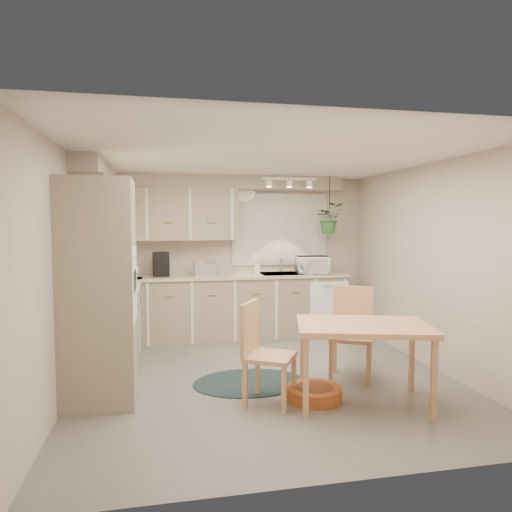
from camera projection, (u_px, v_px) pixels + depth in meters
name	position (u px, v px, depth m)	size (l,w,h in m)	color
floor	(265.00, 377.00, 5.02)	(4.20, 4.20, 0.00)	#635F57
ceiling	(265.00, 157.00, 4.85)	(4.20, 4.20, 0.00)	white
wall_back	(235.00, 256.00, 6.99)	(4.00, 0.04, 2.40)	#B3A594
wall_front	(338.00, 301.00, 2.88)	(4.00, 0.04, 2.40)	#B3A594
wall_left	(69.00, 273.00, 4.54)	(0.04, 4.20, 2.40)	#B3A594
wall_right	(432.00, 265.00, 5.33)	(0.04, 4.20, 2.40)	#B3A594
base_cab_left	(112.00, 326.00, 5.50)	(0.60, 1.85, 0.90)	gray
base_cab_back	(225.00, 308.00, 6.71)	(3.60, 0.60, 0.90)	gray
counter_left	(112.00, 288.00, 5.47)	(0.64, 1.89, 0.04)	beige
counter_back	(225.00, 276.00, 6.66)	(3.64, 0.64, 0.04)	beige
oven_stack	(99.00, 292.00, 4.24)	(0.65, 0.65, 2.10)	gray
wall_oven_face	(134.00, 291.00, 4.31)	(0.02, 0.56, 0.58)	white
upper_cab_left	(100.00, 212.00, 5.50)	(0.35, 2.00, 0.75)	gray
upper_cab_back	(169.00, 214.00, 6.57)	(2.00, 0.35, 0.75)	gray
soffit_left	(97.00, 173.00, 5.47)	(0.30, 2.00, 0.20)	#B3A594
soffit_back	(223.00, 182.00, 6.72)	(3.60, 0.30, 0.20)	#B3A594
cooktop	(107.00, 293.00, 4.91)	(0.52, 0.58, 0.02)	white
range_hood	(104.00, 251.00, 4.87)	(0.40, 0.60, 0.14)	white
window_blinds	(280.00, 230.00, 7.07)	(1.40, 0.02, 1.00)	silver
window_frame	(280.00, 230.00, 7.08)	(1.50, 0.02, 1.10)	beige
sink	(284.00, 276.00, 6.85)	(0.70, 0.48, 0.10)	#96999D
dishwasher_front	(329.00, 310.00, 6.70)	(0.58, 0.01, 0.83)	white
track_light_bar	(289.00, 179.00, 6.51)	(0.80, 0.04, 0.04)	white
wall_clock	(245.00, 191.00, 6.92)	(0.30, 0.30, 0.03)	#ECBE53
dining_table	(363.00, 364.00, 4.26)	(1.21, 0.81, 0.76)	tan
chair_left	(270.00, 354.00, 4.25)	(0.45, 0.45, 0.96)	tan
chair_back	(351.00, 334.00, 4.91)	(0.47, 0.47, 1.00)	tan
braided_rug	(249.00, 382.00, 4.84)	(1.19, 0.89, 0.01)	black
pet_bed	(314.00, 393.00, 4.38)	(0.53, 0.53, 0.12)	#A95E21
microwave	(312.00, 263.00, 6.82)	(0.48, 0.26, 0.32)	white
soap_bottle	(257.00, 270.00, 6.91)	(0.08, 0.18, 0.08)	white
hanging_plant	(329.00, 221.00, 6.83)	(0.40, 0.45, 0.35)	#2A6528
coffee_maker	(161.00, 264.00, 6.48)	(0.20, 0.24, 0.35)	black
toaster	(205.00, 269.00, 6.63)	(0.30, 0.17, 0.18)	#96999D
knife_block	(202.00, 268.00, 6.65)	(0.10, 0.10, 0.22)	tan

